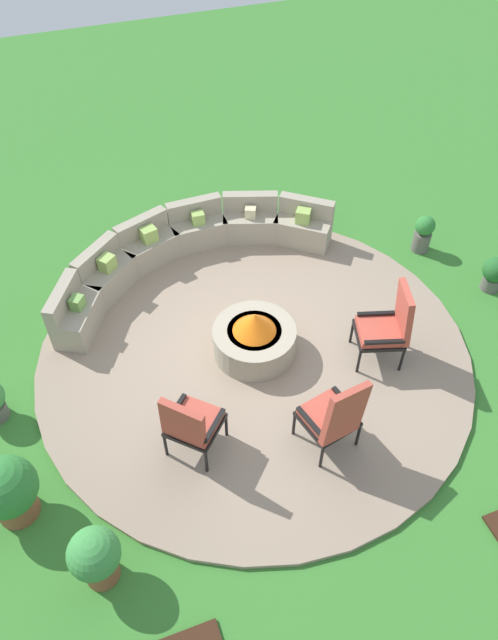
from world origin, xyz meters
The scene contains 11 objects.
ground_plane centered at (0.00, 0.00, 0.00)m, with size 24.00×24.00×0.00m, color #387A2D.
patio_circle centered at (0.00, 0.00, 0.03)m, with size 5.65×5.65×0.06m, color gray.
fire_pit centered at (0.00, 0.00, 0.32)m, with size 1.07×1.07×0.68m.
curved_stone_bench centered at (-0.38, 1.97, 0.35)m, with size 4.43×1.93×0.72m.
lounge_chair_front_left centered at (-1.17, -1.17, 0.61)m, with size 0.77×0.78×1.07m.
lounge_chair_front_right centered at (0.32, -1.63, 0.64)m, with size 0.69×0.68×1.17m.
lounge_chair_back_left centered at (1.54, -0.64, 0.64)m, with size 0.73×0.68×1.15m.
potted_plant_0 centered at (3.68, 0.01, 0.31)m, with size 0.37×0.37×0.55m.
potted_plant_1 centered at (-3.12, -1.21, 0.47)m, with size 0.65×0.65×0.85m.
potted_plant_3 centered at (-2.40, -2.18, 0.43)m, with size 0.51×0.51×0.76m.
potted_plant_4 centered at (3.18, 1.13, 0.32)m, with size 0.30×0.30×0.62m.
Camera 1 is at (-1.81, -4.79, 6.04)m, focal length 33.56 mm.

